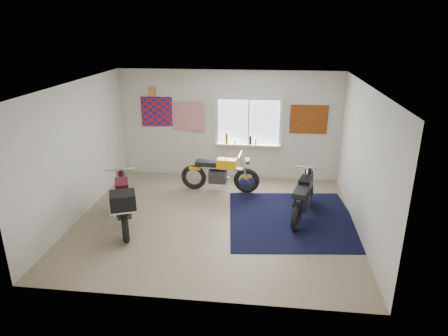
# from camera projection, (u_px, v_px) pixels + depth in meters

# --- Properties ---
(ground) EXTENTS (5.50, 5.50, 0.00)m
(ground) POSITION_uv_depth(u_px,v_px,m) (215.00, 220.00, 8.06)
(ground) COLOR #9E896B
(ground) RESTS_ON ground
(room_shell) EXTENTS (5.50, 5.50, 5.50)m
(room_shell) POSITION_uv_depth(u_px,v_px,m) (215.00, 142.00, 7.50)
(room_shell) COLOR white
(room_shell) RESTS_ON ground
(navy_rug) EXTENTS (2.76, 2.85, 0.01)m
(navy_rug) POSITION_uv_depth(u_px,v_px,m) (292.00, 219.00, 8.07)
(navy_rug) COLOR black
(navy_rug) RESTS_ON ground
(window_assembly) EXTENTS (1.66, 0.17, 1.26)m
(window_assembly) POSITION_uv_depth(u_px,v_px,m) (249.00, 125.00, 9.84)
(window_assembly) COLOR white
(window_assembly) RESTS_ON room_shell
(oil_bottles) EXTENTS (0.79, 0.07, 0.28)m
(oil_bottles) POSITION_uv_depth(u_px,v_px,m) (238.00, 140.00, 9.93)
(oil_bottles) COLOR #8F5214
(oil_bottles) RESTS_ON window_assembly
(flag_display) EXTENTS (1.60, 0.10, 1.17)m
(flag_display) POSITION_uv_depth(u_px,v_px,m) (152.00, 92.00, 9.85)
(flag_display) COLOR red
(flag_display) RESTS_ON room_shell
(triumph_poster) EXTENTS (0.90, 0.03, 0.70)m
(triumph_poster) POSITION_uv_depth(u_px,v_px,m) (309.00, 119.00, 9.63)
(triumph_poster) COLOR #A54C14
(triumph_poster) RESTS_ON room_shell
(yellow_triumph) EXTENTS (1.87, 0.56, 0.94)m
(yellow_triumph) POSITION_uv_depth(u_px,v_px,m) (219.00, 174.00, 9.33)
(yellow_triumph) COLOR black
(yellow_triumph) RESTS_ON ground
(black_chrome_bike) EXTENTS (0.69, 1.78, 0.93)m
(black_chrome_bike) POSITION_uv_depth(u_px,v_px,m) (303.00, 198.00, 8.06)
(black_chrome_bike) COLOR black
(black_chrome_bike) RESTS_ON navy_rug
(maroon_tourer) EXTENTS (1.03, 1.92, 1.00)m
(maroon_tourer) POSITION_uv_depth(u_px,v_px,m) (123.00, 203.00, 7.57)
(maroon_tourer) COLOR black
(maroon_tourer) RESTS_ON ground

